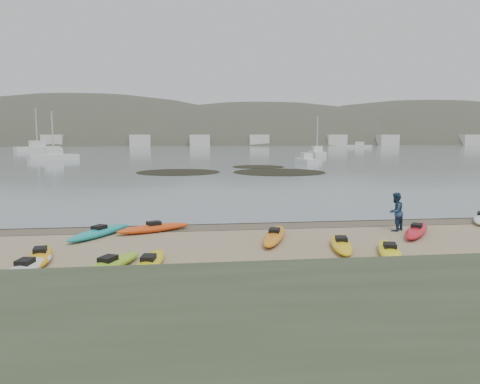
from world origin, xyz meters
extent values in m
plane|color=tan|center=(0.00, 0.00, 0.00)|extent=(600.00, 600.00, 0.00)
plane|color=brown|center=(0.00, -0.30, 0.00)|extent=(60.00, 60.00, 0.00)
plane|color=slate|center=(0.00, 300.00, 0.01)|extent=(1200.00, 1200.00, 0.00)
ellipsoid|color=orange|center=(0.93, -3.43, 0.17)|extent=(1.90, 3.84, 0.34)
ellipsoid|color=red|center=(6.98, -3.19, 0.17)|extent=(2.67, 3.34, 0.34)
ellipsoid|color=silver|center=(-7.32, -6.94, 0.17)|extent=(1.27, 3.24, 0.34)
ellipsoid|color=yellow|center=(4.33, -6.38, 0.17)|extent=(1.75, 3.54, 0.34)
ellipsoid|color=#F3AB14|center=(-7.31, -5.49, 0.17)|extent=(1.21, 3.04, 0.34)
ellipsoid|color=#E14813|center=(-3.86, -1.30, 0.17)|extent=(3.28, 2.03, 0.34)
ellipsoid|color=#8EC727|center=(-4.93, -6.92, 0.17)|extent=(2.13, 3.32, 0.34)
ellipsoid|color=yellow|center=(-3.72, -6.96, 0.17)|extent=(1.25, 3.68, 0.34)
ellipsoid|color=teal|center=(-6.02, -1.90, 0.17)|extent=(2.46, 3.40, 0.34)
ellipsoid|color=yellow|center=(3.04, -5.19, 0.17)|extent=(1.37, 3.18, 0.34)
imported|color=navy|center=(6.44, -2.34, 0.83)|extent=(1.02, 0.98, 1.66)
cylinder|color=black|center=(-2.95, 29.96, 0.03)|extent=(9.08, 9.08, 0.04)
cylinder|color=black|center=(7.95, 28.65, 0.03)|extent=(10.04, 10.04, 0.04)
cylinder|color=black|center=(7.06, 37.05, 0.03)|extent=(6.55, 6.55, 0.04)
cube|color=silver|center=(-22.60, 56.02, 0.53)|extent=(7.50, 5.75, 1.05)
cube|color=silver|center=(14.93, 43.12, 0.41)|extent=(1.95, 5.87, 0.81)
cube|color=silver|center=(22.99, 65.02, 0.51)|extent=(2.63, 7.39, 1.01)
cube|color=silver|center=(-36.30, 95.18, 0.70)|extent=(9.85, 8.10, 1.41)
cube|color=silver|center=(51.12, 115.01, 0.50)|extent=(7.00, 5.74, 1.00)
ellipsoid|color=#384235|center=(-45.00, 195.00, -18.00)|extent=(220.00, 120.00, 80.00)
ellipsoid|color=#384235|center=(35.00, 190.00, -15.30)|extent=(200.00, 110.00, 68.00)
ellipsoid|color=#384235|center=(120.00, 200.00, -17.10)|extent=(230.00, 130.00, 76.00)
cube|color=beige|center=(-42.00, 145.00, 2.00)|extent=(7.00, 5.00, 4.00)
cube|color=beige|center=(-18.00, 145.00, 2.00)|extent=(7.00, 5.00, 4.00)
cube|color=beige|center=(6.00, 145.00, 2.00)|extent=(7.00, 5.00, 4.00)
cube|color=beige|center=(30.00, 145.00, 2.00)|extent=(7.00, 5.00, 4.00)
cube|color=beige|center=(54.00, 145.00, 2.00)|extent=(7.00, 5.00, 4.00)
cube|color=beige|center=(78.00, 145.00, 2.00)|extent=(7.00, 5.00, 4.00)
cube|color=beige|center=(102.00, 145.00, 2.00)|extent=(7.00, 5.00, 4.00)
camera|label=1|loc=(-2.69, -21.15, 4.14)|focal=35.00mm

